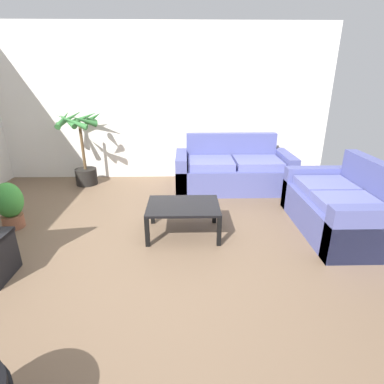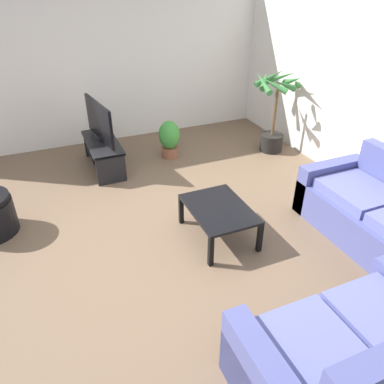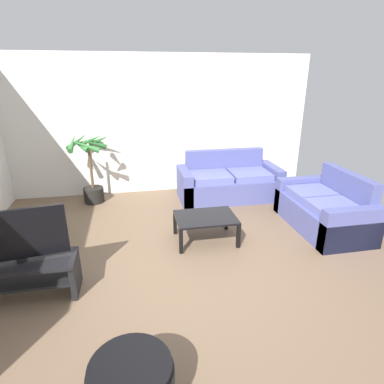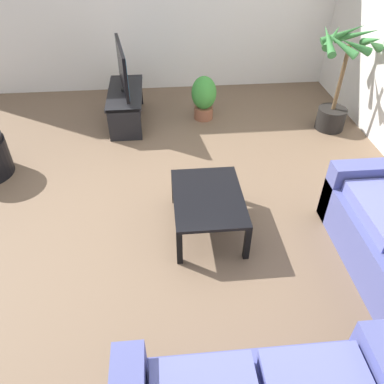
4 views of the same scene
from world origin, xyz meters
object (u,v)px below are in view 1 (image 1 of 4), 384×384
object	(u,v)px
couch_main	(233,172)
coffee_table	(183,208)
potted_palm	(82,149)
potted_plant_small	(9,204)
couch_loveseat	(340,208)

from	to	relation	value
couch_main	coffee_table	world-z (taller)	couch_main
potted_palm	potted_plant_small	size ratio (longest dim) A/B	2.15
couch_main	couch_loveseat	size ratio (longest dim) A/B	1.23
coffee_table	couch_main	bearing A→B (deg)	62.33
coffee_table	potted_palm	distance (m)	2.60
couch_main	couch_loveseat	distance (m)	1.90
couch_loveseat	potted_palm	world-z (taller)	potted_palm
couch_loveseat	coffee_table	size ratio (longest dim) A/B	1.81
couch_main	couch_loveseat	bearing A→B (deg)	-54.41
couch_main	potted_plant_small	world-z (taller)	couch_main
coffee_table	potted_plant_small	size ratio (longest dim) A/B	1.43
couch_loveseat	potted_palm	xyz separation A→B (m)	(-3.72, 1.82, 0.34)
coffee_table	potted_palm	world-z (taller)	potted_palm
couch_loveseat	potted_plant_small	bearing A→B (deg)	177.86
couch_main	potted_plant_small	xyz separation A→B (m)	(-3.04, -1.39, 0.02)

